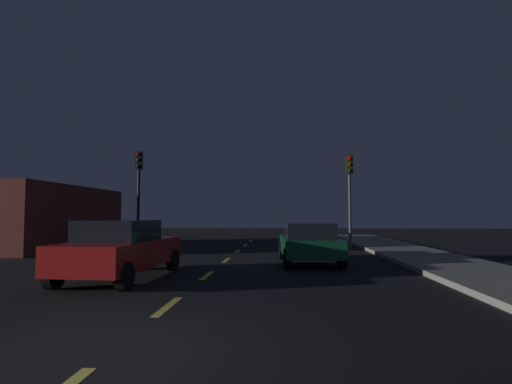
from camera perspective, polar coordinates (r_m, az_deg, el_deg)
ground_plane at (r=12.10m, az=-6.41°, el=-11.24°), size 80.00×80.00×0.00m
sidewalk_curb_right at (r=13.06m, az=28.61°, el=-9.95°), size 3.00×40.00×0.15m
lane_stripe_second at (r=7.87m, az=-12.35°, el=-15.51°), size 0.16×1.60×0.01m
lane_stripe_third at (r=11.52m, az=-6.95°, el=-11.63°), size 0.16×1.60×0.01m
lane_stripe_fourth at (r=15.24m, az=-4.23°, el=-9.59°), size 0.16×1.60×0.01m
lane_stripe_fifth at (r=18.99m, az=-2.59°, el=-8.34°), size 0.16×1.60×0.01m
lane_stripe_sixth at (r=22.75m, az=-1.50°, el=-7.50°), size 0.16×1.60×0.01m
lane_stripe_seventh at (r=26.53m, az=-0.73°, el=-6.90°), size 0.16×1.60×0.01m
traffic_signal_left at (r=21.14m, az=-16.27°, el=1.58°), size 0.32×0.38×4.88m
traffic_signal_right at (r=20.09m, az=13.10°, el=1.22°), size 0.32×0.38×4.58m
car_stopped_ahead at (r=14.26m, az=7.50°, el=-7.09°), size 2.13×4.24×1.41m
car_adjacent_lane at (r=11.32m, az=-18.52°, el=-7.65°), size 2.10×4.49×1.55m
storefront_left at (r=23.41m, az=-28.10°, el=-3.17°), size 4.51×9.43×3.14m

